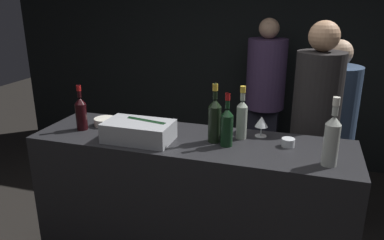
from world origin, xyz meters
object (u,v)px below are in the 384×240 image
at_px(person_in_hoodie, 330,129).
at_px(ice_bin_with_bottles, 140,130).
at_px(white_wine_bottle, 332,138).
at_px(champagne_bottle, 215,119).
at_px(bowl_white, 105,121).
at_px(candle_votive, 288,142).
at_px(wine_glass, 262,122).
at_px(red_wine_bottle_tall, 81,112).
at_px(rose_wine_bottle, 242,117).
at_px(person_grey_polo, 265,93).
at_px(red_wine_bottle_burgundy, 227,125).
at_px(person_blond_tee, 314,132).

bearing_deg(person_in_hoodie, ice_bin_with_bottles, 169.23).
distance_m(white_wine_bottle, champagne_bottle, 0.70).
relative_size(white_wine_bottle, champagne_bottle, 1.02).
xyz_separation_m(bowl_white, candle_votive, (1.27, -0.01, -0.00)).
xyz_separation_m(wine_glass, red_wine_bottle_tall, (-1.19, -0.24, 0.03)).
relative_size(rose_wine_bottle, white_wine_bottle, 0.90).
bearing_deg(ice_bin_with_bottles, person_grey_polo, 74.03).
xyz_separation_m(red_wine_bottle_burgundy, person_grey_polo, (0.01, 1.87, -0.25)).
bearing_deg(person_blond_tee, red_wine_bottle_burgundy, 92.24).
height_order(bowl_white, champagne_bottle, champagne_bottle).
relative_size(red_wine_bottle_tall, person_blond_tee, 0.17).
distance_m(wine_glass, white_wine_bottle, 0.53).
bearing_deg(ice_bin_with_bottles, red_wine_bottle_burgundy, 8.54).
bearing_deg(person_grey_polo, wine_glass, -120.28).
bearing_deg(red_wine_bottle_tall, person_in_hoodie, 33.06).
bearing_deg(person_grey_polo, bowl_white, -153.77).
relative_size(ice_bin_with_bottles, rose_wine_bottle, 1.24).
height_order(rose_wine_bottle, red_wine_bottle_tall, rose_wine_bottle).
xyz_separation_m(ice_bin_with_bottles, wine_glass, (0.73, 0.31, 0.03)).
distance_m(red_wine_bottle_burgundy, person_in_hoodie, 1.30).
xyz_separation_m(rose_wine_bottle, white_wine_bottle, (0.53, -0.26, 0.01)).
height_order(rose_wine_bottle, white_wine_bottle, white_wine_bottle).
relative_size(rose_wine_bottle, person_in_hoodie, 0.21).
distance_m(ice_bin_with_bottles, candle_votive, 0.93).
height_order(red_wine_bottle_tall, person_blond_tee, person_blond_tee).
height_order(red_wine_bottle_burgundy, person_grey_polo, person_grey_polo).
relative_size(candle_votive, red_wine_bottle_burgundy, 0.24).
xyz_separation_m(ice_bin_with_bottles, candle_votive, (0.91, 0.18, -0.04)).
height_order(wine_glass, rose_wine_bottle, rose_wine_bottle).
distance_m(ice_bin_with_bottles, person_blond_tee, 1.28).
bearing_deg(red_wine_bottle_burgundy, bowl_white, 172.97).
bearing_deg(ice_bin_with_bottles, wine_glass, 22.97).
xyz_separation_m(bowl_white, person_blond_tee, (1.43, 0.50, -0.10)).
height_order(wine_glass, red_wine_bottle_burgundy, red_wine_bottle_burgundy).
height_order(ice_bin_with_bottles, person_blond_tee, person_blond_tee).
bearing_deg(red_wine_bottle_burgundy, person_blond_tee, 49.81).
bearing_deg(white_wine_bottle, candle_votive, 138.31).
xyz_separation_m(wine_glass, person_in_hoodie, (0.48, 0.85, -0.28)).
height_order(bowl_white, rose_wine_bottle, rose_wine_bottle).
relative_size(rose_wine_bottle, red_wine_bottle_tall, 1.11).
bearing_deg(person_in_hoodie, wine_glass, -173.99).
bearing_deg(person_grey_polo, rose_wine_bottle, -124.44).
height_order(red_wine_bottle_tall, champagne_bottle, champagne_bottle).
relative_size(ice_bin_with_bottles, candle_votive, 5.30).
bearing_deg(white_wine_bottle, person_blond_tee, 95.88).
bearing_deg(person_grey_polo, red_wine_bottle_burgundy, -126.52).
bearing_deg(rose_wine_bottle, person_blond_tee, 45.52).
height_order(bowl_white, person_in_hoodie, person_in_hoodie).
distance_m(wine_glass, candle_votive, 0.23).
relative_size(candle_votive, person_in_hoodie, 0.05).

